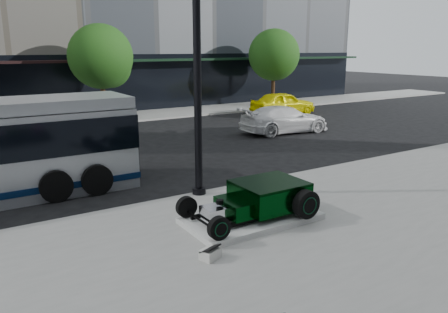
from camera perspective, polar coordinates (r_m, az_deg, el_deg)
ground at (r=15.55m, az=-4.49°, el=-2.52°), size 120.00×120.00×0.00m
sidewalk_far at (r=28.42m, az=-17.81°, el=4.52°), size 70.00×4.00×0.12m
street_trees at (r=27.51m, az=-15.54°, el=12.16°), size 29.80×3.80×5.70m
display_plinth at (r=11.24m, az=3.62°, el=-8.04°), size 3.40×1.80×0.15m
hot_rod at (r=11.25m, az=5.05°, el=-5.31°), size 3.22×2.00×0.81m
info_plaque at (r=9.33m, az=-1.82°, el=-12.51°), size 0.48×0.42×0.31m
lamppost at (r=12.61m, az=-3.49°, el=9.96°), size 0.41×0.41×7.37m
white_sedan at (r=23.53m, az=7.91°, el=4.83°), size 5.10×2.46×1.43m
yellow_taxi at (r=29.93m, az=7.69°, el=6.90°), size 4.61×1.94×1.56m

